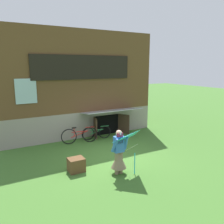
# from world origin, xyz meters

# --- Properties ---
(ground_plane) EXTENTS (60.00, 60.00, 0.00)m
(ground_plane) POSITION_xyz_m (0.00, 0.00, 0.00)
(ground_plane) COLOR #3D6B28
(log_house) EXTENTS (8.09, 6.36, 5.39)m
(log_house) POSITION_xyz_m (0.00, 5.62, 2.69)
(log_house) COLOR gray
(log_house) RESTS_ON ground_plane
(person) EXTENTS (0.61, 0.52, 1.54)m
(person) POSITION_xyz_m (-0.56, -1.35, 0.65)
(person) COLOR #7F6B51
(person) RESTS_ON ground_plane
(kite) EXTENTS (1.10, 1.15, 1.48)m
(kite) POSITION_xyz_m (-0.10, -1.92, 1.22)
(kite) COLOR #2DB2CC
(kite) RESTS_ON ground_plane
(bicycle_green) EXTENTS (1.51, 0.29, 0.69)m
(bicycle_green) POSITION_xyz_m (0.41, 2.46, 0.34)
(bicycle_green) COLOR black
(bicycle_green) RESTS_ON ground_plane
(bicycle_red) EXTENTS (1.74, 0.36, 0.80)m
(bicycle_red) POSITION_xyz_m (-0.55, 2.31, 0.39)
(bicycle_red) COLOR black
(bicycle_red) RESTS_ON ground_plane
(wooden_crate) EXTENTS (0.54, 0.46, 0.48)m
(wooden_crate) POSITION_xyz_m (-1.77, -0.48, 0.24)
(wooden_crate) COLOR brown
(wooden_crate) RESTS_ON ground_plane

